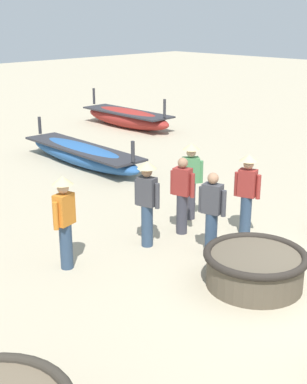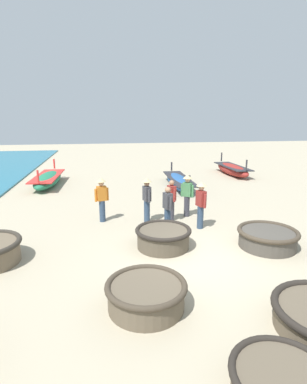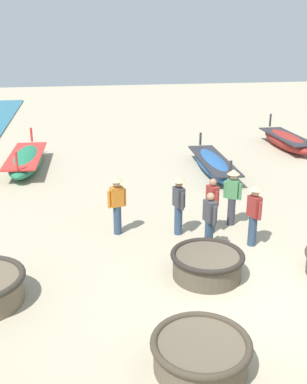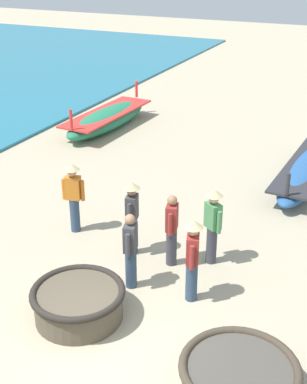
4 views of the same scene
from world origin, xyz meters
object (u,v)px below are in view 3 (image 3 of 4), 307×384
Objects in this scene: fisherman_crouching at (179,202)px; fisherman_standing_left at (232,193)px; long_boat_blue_hull at (213,164)px; fisherman_with_hat at (212,204)px; coracle_center at (207,264)px; coracle_front_left at (201,353)px; long_boat_red_hull at (286,141)px; fisherman_hauling at (210,220)px; long_boat_green_hull at (26,160)px; fisherman_by_coracle at (254,211)px; fisherman_standing_right at (117,201)px.

fisherman_crouching is 1.00× the size of fisherman_standing_left.
fisherman_with_hat is at bearing -107.83° from long_boat_blue_hull.
coracle_center is at bearing -109.17° from fisherman_with_hat.
long_boat_red_hull is at bearing 59.39° from coracle_front_left.
long_boat_green_hull is at bearing 121.98° from fisherman_hauling.
fisherman_standing_left is at bearing 93.74° from fisherman_by_coracle.
fisherman_by_coracle is at bearing 4.74° from fisherman_hauling.
long_boat_green_hull is 7.55m from fisherman_standing_right.
long_boat_red_hull is (7.16, 10.88, 0.05)m from coracle_center.
coracle_center is 2.49m from fisherman_with_hat.
long_boat_blue_hull is at bearing 71.78° from fisherman_hauling.
fisherman_with_hat is at bearing -52.42° from long_boat_green_hull.
fisherman_hauling is (5.20, -8.33, 0.47)m from long_boat_green_hull.
fisherman_standing_left is at bearing 0.76° from fisherman_standing_right.
coracle_front_left is 15.95m from long_boat_red_hull.
fisherman_hauling is at bearing -110.17° from fisherman_with_hat.
fisherman_by_coracle is at bearing -86.26° from fisherman_standing_left.
fisherman_hauling reaches higher than long_boat_red_hull.
fisherman_hauling is 0.94× the size of fisherman_standing_right.
coracle_center is 3.27m from fisherman_standing_right.
fisherman_by_coracle reaches higher than fisherman_hauling.
fisherman_standing_left is (2.48, 5.57, 0.65)m from coracle_front_left.
long_boat_red_hull is 2.66× the size of fisherman_standing_left.
fisherman_with_hat is (5.59, -7.27, 0.47)m from long_boat_green_hull.
long_boat_red_hull is at bearing 55.36° from fisherman_standing_left.
fisherman_with_hat is (0.80, 2.30, 0.51)m from coracle_center.
long_boat_blue_hull is 1.13× the size of long_boat_red_hull.
fisherman_by_coracle is (1.61, 1.34, 0.63)m from coracle_center.
fisherman_crouching reaches higher than coracle_center.
fisherman_hauling is at bearing 71.51° from coracle_front_left.
fisherman_with_hat is 0.84m from fisherman_standing_left.
fisherman_with_hat is 0.94× the size of fisherman_by_coracle.
coracle_center is at bearing -108.23° from long_boat_blue_hull.
fisherman_standing_right is 3.29m from fisherman_standing_left.
long_boat_green_hull is (-11.96, -1.31, -0.01)m from long_boat_red_hull.
fisherman_crouching is at bearing -130.53° from long_boat_red_hull.
long_boat_red_hull is 2.66× the size of fisherman_standing_right.
fisherman_hauling is at bearing -125.02° from long_boat_red_hull.
fisherman_with_hat is 1.27m from fisherman_by_coracle.
long_boat_green_hull is at bearing 113.69° from fisherman_standing_right.
fisherman_standing_right is 1.00× the size of fisherman_standing_left.
long_boat_blue_hull is 3.01× the size of fisherman_standing_right.
fisherman_standing_right and fisherman_by_coracle have the same top height.
long_boat_red_hull is at bearing 53.42° from fisherman_with_hat.
fisherman_crouching and fisherman_standing_left have the same top height.
fisherman_crouching is (0.83, 5.21, 0.65)m from coracle_front_left.
fisherman_standing_left is at bearing 52.95° from fisherman_hauling.
coracle_front_left is 5.47m from fisherman_with_hat.
long_boat_blue_hull is at bearing -13.53° from long_boat_green_hull.
long_boat_blue_hull is (3.53, 10.65, 0.01)m from coracle_front_left.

